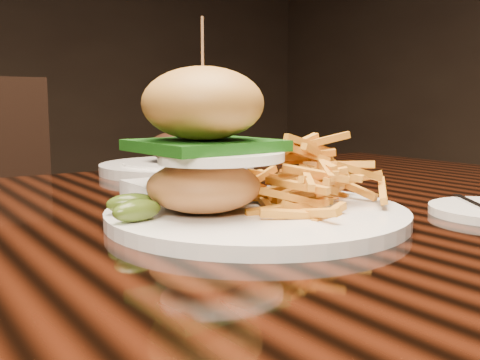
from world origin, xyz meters
TOP-DOWN VIEW (x-y plane):
  - dining_table at (0.00, 0.00)m, footprint 1.60×0.90m
  - burger_plate at (0.07, -0.10)m, footprint 0.34×0.34m
  - ramekin at (0.02, 0.02)m, footprint 0.08×0.08m
  - far_dish at (0.21, 0.34)m, footprint 0.29×0.29m

SIDE VIEW (x-z plane):
  - dining_table at x=0.00m, z-range 0.30..1.05m
  - far_dish at x=0.21m, z-range 0.72..0.81m
  - ramekin at x=0.02m, z-range 0.75..0.79m
  - burger_plate at x=0.07m, z-range 0.70..0.92m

